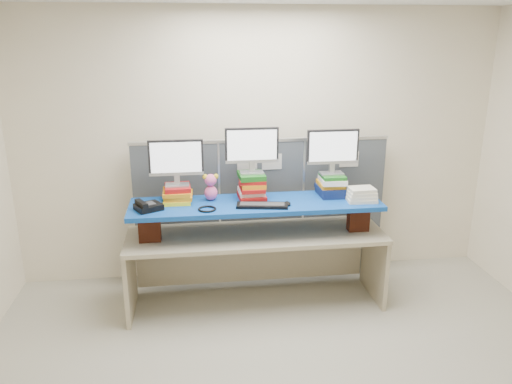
{
  "coord_description": "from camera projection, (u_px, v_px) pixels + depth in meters",
  "views": [
    {
      "loc": [
        -0.69,
        -3.05,
        2.51
      ],
      "look_at": [
        -0.12,
        1.26,
        1.14
      ],
      "focal_mm": 35.0,
      "sensor_mm": 36.0,
      "label": 1
    }
  ],
  "objects": [
    {
      "name": "monitor_center",
      "position": [
        252.0,
        148.0,
        4.55
      ],
      "size": [
        0.49,
        0.14,
        0.43
      ],
      "rotation": [
        0.0,
        0.0,
        0.0
      ],
      "color": "#A5A5AA",
      "rests_on": "book_stack_center"
    },
    {
      "name": "binder_stack",
      "position": [
        361.0,
        195.0,
        4.61
      ],
      "size": [
        0.27,
        0.22,
        0.13
      ],
      "rotation": [
        0.0,
        0.0,
        -0.02
      ],
      "color": "silver",
      "rests_on": "blue_board"
    },
    {
      "name": "headset",
      "position": [
        207.0,
        209.0,
        4.39
      ],
      "size": [
        0.16,
        0.16,
        0.02
      ],
      "primitive_type": "torus",
      "rotation": [
        0.0,
        0.0,
        0.01
      ],
      "color": "black",
      "rests_on": "blue_board"
    },
    {
      "name": "desk",
      "position": [
        256.0,
        248.0,
        4.73
      ],
      "size": [
        2.42,
        0.71,
        0.73
      ],
      "rotation": [
        0.0,
        0.0,
        0.0
      ],
      "color": "tan",
      "rests_on": "ground"
    },
    {
      "name": "cubicle_partition",
      "position": [
        261.0,
        211.0,
        5.17
      ],
      "size": [
        2.6,
        0.06,
        1.53
      ],
      "color": "#3E4349",
      "rests_on": "ground"
    },
    {
      "name": "room",
      "position": [
        299.0,
        211.0,
        3.3
      ],
      "size": [
        5.0,
        4.0,
        2.8
      ],
      "color": "#F5E7CA",
      "rests_on": "ground"
    },
    {
      "name": "monitor_right",
      "position": [
        333.0,
        149.0,
        4.66
      ],
      "size": [
        0.49,
        0.14,
        0.43
      ],
      "rotation": [
        0.0,
        0.0,
        0.0
      ],
      "color": "#A5A5AA",
      "rests_on": "book_stack_right"
    },
    {
      "name": "desk_phone",
      "position": [
        148.0,
        206.0,
        4.38
      ],
      "size": [
        0.28,
        0.27,
        0.09
      ],
      "rotation": [
        0.0,
        0.0,
        0.49
      ],
      "color": "black",
      "rests_on": "blue_board"
    },
    {
      "name": "blue_board",
      "position": [
        256.0,
        205.0,
        4.59
      ],
      "size": [
        2.31,
        0.58,
        0.04
      ],
      "primitive_type": "cube",
      "rotation": [
        0.0,
        0.0,
        0.0
      ],
      "color": "#0B3894",
      "rests_on": "brick_pier_left"
    },
    {
      "name": "plush_toy",
      "position": [
        211.0,
        187.0,
        4.61
      ],
      "size": [
        0.15,
        0.11,
        0.25
      ],
      "rotation": [
        0.0,
        0.0,
        -0.07
      ],
      "color": "pink",
      "rests_on": "blue_board"
    },
    {
      "name": "keyboard",
      "position": [
        262.0,
        205.0,
        4.47
      ],
      "size": [
        0.48,
        0.23,
        0.03
      ],
      "rotation": [
        0.0,
        0.0,
        -0.17
      ],
      "color": "black",
      "rests_on": "blue_board"
    },
    {
      "name": "monitor_left",
      "position": [
        176.0,
        160.0,
        4.49
      ],
      "size": [
        0.49,
        0.14,
        0.43
      ],
      "rotation": [
        0.0,
        0.0,
        0.0
      ],
      "color": "#A5A5AA",
      "rests_on": "book_stack_left"
    },
    {
      "name": "book_stack_right",
      "position": [
        331.0,
        185.0,
        4.76
      ],
      "size": [
        0.26,
        0.3,
        0.21
      ],
      "color": "#111F4B",
      "rests_on": "blue_board"
    },
    {
      "name": "mouse",
      "position": [
        287.0,
        203.0,
        4.51
      ],
      "size": [
        0.09,
        0.11,
        0.03
      ],
      "primitive_type": "ellipsoid",
      "rotation": [
        0.0,
        0.0,
        0.32
      ],
      "color": "black",
      "rests_on": "blue_board"
    },
    {
      "name": "book_stack_left",
      "position": [
        178.0,
        194.0,
        4.59
      ],
      "size": [
        0.27,
        0.3,
        0.15
      ],
      "color": "yellow",
      "rests_on": "blue_board"
    },
    {
      "name": "brick_pier_left",
      "position": [
        150.0,
        227.0,
        4.47
      ],
      "size": [
        0.19,
        0.11,
        0.27
      ],
      "primitive_type": "cube",
      "rotation": [
        0.0,
        0.0,
        0.0
      ],
      "color": "maroon",
      "rests_on": "desk"
    },
    {
      "name": "brick_pier_right",
      "position": [
        358.0,
        217.0,
        4.72
      ],
      "size": [
        0.19,
        0.11,
        0.27
      ],
      "primitive_type": "cube",
      "rotation": [
        0.0,
        0.0,
        0.0
      ],
      "color": "maroon",
      "rests_on": "desk"
    },
    {
      "name": "book_stack_center",
      "position": [
        252.0,
        186.0,
        4.66
      ],
      "size": [
        0.26,
        0.3,
        0.25
      ],
      "color": "#A01213",
      "rests_on": "blue_board"
    }
  ]
}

